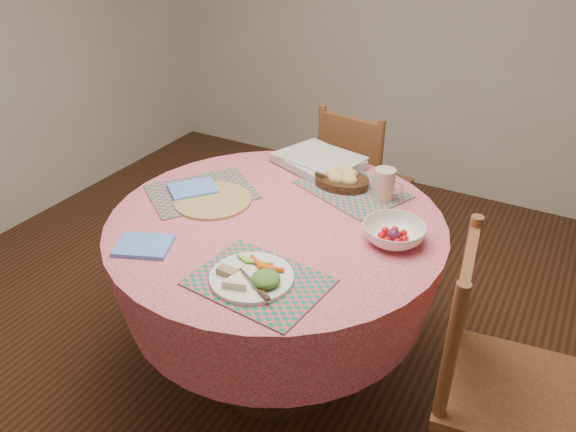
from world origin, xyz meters
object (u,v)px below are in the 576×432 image
object	(u,v)px
dinner_plate	(253,277)
fruit_bowl	(394,234)
chair_right	(492,376)
dining_table	(277,263)
chair_back	(359,181)
latte_mug	(385,184)
wicker_trivet	(213,200)
bread_bowl	(342,178)

from	to	relation	value
dinner_plate	fruit_bowl	xyz separation A→B (m)	(0.30, 0.43, 0.01)
dinner_plate	chair_right	bearing A→B (deg)	18.72
dining_table	chair_back	distance (m)	0.99
dining_table	chair_back	world-z (taller)	chair_back
chair_right	fruit_bowl	size ratio (longest dim) A/B	3.60
chair_back	dinner_plate	xyz separation A→B (m)	(0.19, -1.34, 0.32)
chair_back	fruit_bowl	world-z (taller)	chair_back
chair_back	latte_mug	size ratio (longest dim) A/B	7.06
dinner_plate	wicker_trivet	bearing A→B (deg)	138.84
dining_table	chair_back	size ratio (longest dim) A/B	1.42
latte_mug	wicker_trivet	bearing A→B (deg)	-149.62
bread_bowl	fruit_bowl	size ratio (longest dim) A/B	0.88
latte_mug	fruit_bowl	world-z (taller)	latte_mug
chair_back	dinner_plate	distance (m)	1.39
wicker_trivet	dinner_plate	distance (m)	0.54
chair_right	bread_bowl	size ratio (longest dim) A/B	4.09
dining_table	chair_right	bearing A→B (deg)	-7.99
chair_right	dining_table	bearing A→B (deg)	74.38
dining_table	fruit_bowl	xyz separation A→B (m)	(0.42, 0.07, 0.23)
chair_right	latte_mug	size ratio (longest dim) A/B	7.61
wicker_trivet	dinner_plate	world-z (taller)	dinner_plate
wicker_trivet	latte_mug	size ratio (longest dim) A/B	2.43
dining_table	latte_mug	world-z (taller)	latte_mug
chair_back	wicker_trivet	distance (m)	1.05
wicker_trivet	latte_mug	xyz separation A→B (m)	(0.57, 0.34, 0.06)
bread_bowl	fruit_bowl	xyz separation A→B (m)	(0.33, -0.29, -0.00)
chair_right	chair_back	world-z (taller)	chair_right
dining_table	dinner_plate	size ratio (longest dim) A/B	4.75
fruit_bowl	chair_back	bearing A→B (deg)	118.18
wicker_trivet	dining_table	bearing A→B (deg)	0.40
wicker_trivet	bread_bowl	bearing A→B (deg)	43.50
bread_bowl	wicker_trivet	bearing A→B (deg)	-136.50
latte_mug	bread_bowl	bearing A→B (deg)	172.06
dining_table	latte_mug	distance (m)	0.51
dining_table	latte_mug	bearing A→B (deg)	49.05
bread_bowl	latte_mug	bearing A→B (deg)	-7.94
bread_bowl	dining_table	bearing A→B (deg)	-105.34
chair_right	bread_bowl	world-z (taller)	chair_right
dining_table	chair_right	world-z (taller)	chair_right
bread_bowl	latte_mug	size ratio (longest dim) A/B	1.86
wicker_trivet	chair_right	bearing A→B (deg)	-5.90
bread_bowl	fruit_bowl	bearing A→B (deg)	-41.81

